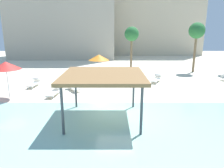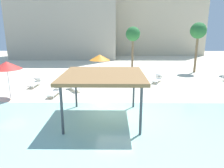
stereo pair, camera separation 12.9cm
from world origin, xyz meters
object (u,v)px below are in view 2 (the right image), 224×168
object	(u,v)px
beach_umbrella_red_1	(7,65)
lounge_chair_4	(35,83)
beach_umbrella_orange_3	(100,57)
lounge_chair_5	(74,86)
palm_tree_0	(133,35)
lounge_chair_2	(157,79)
palm_tree_3	(198,32)
shade_pavilion	(103,77)
lounge_chair_0	(55,91)

from	to	relation	value
beach_umbrella_red_1	lounge_chair_4	world-z (taller)	beach_umbrella_red_1
lounge_chair_4	beach_umbrella_orange_3	bearing A→B (deg)	108.93
lounge_chair_5	palm_tree_0	xyz separation A→B (m)	(6.02, 10.80, 4.16)
beach_umbrella_orange_3	lounge_chair_4	xyz separation A→B (m)	(-5.96, -1.64, -2.17)
lounge_chair_2	lounge_chair_5	xyz separation A→B (m)	(-7.88, -2.96, 0.00)
beach_umbrella_orange_3	palm_tree_3	distance (m)	12.75
shade_pavilion	beach_umbrella_orange_3	xyz separation A→B (m)	(-0.79, 9.02, -0.07)
shade_pavilion	lounge_chair_5	bearing A→B (deg)	115.39
beach_umbrella_red_1	lounge_chair_0	world-z (taller)	beach_umbrella_red_1
beach_umbrella_red_1	palm_tree_3	world-z (taller)	palm_tree_3
beach_umbrella_red_1	lounge_chair_5	distance (m)	5.48
beach_umbrella_red_1	palm_tree_0	distance (m)	16.86
beach_umbrella_red_1	lounge_chair_4	bearing A→B (deg)	79.40
lounge_chair_2	beach_umbrella_red_1	bearing A→B (deg)	-39.82
shade_pavilion	palm_tree_0	distance (m)	17.34
lounge_chair_5	palm_tree_3	xyz separation A→B (m)	(13.52, 8.06, 4.57)
beach_umbrella_red_1	palm_tree_3	bearing A→B (deg)	29.79
lounge_chair_4	palm_tree_0	bearing A→B (deg)	137.69
beach_umbrella_orange_3	palm_tree_0	distance (m)	9.05
beach_umbrella_orange_3	lounge_chair_2	world-z (taller)	beach_umbrella_orange_3
lounge_chair_2	palm_tree_0	bearing A→B (deg)	-139.24
lounge_chair_2	lounge_chair_4	xyz separation A→B (m)	(-11.72, -1.73, 0.00)
lounge_chair_4	palm_tree_3	bearing A→B (deg)	115.01
beach_umbrella_orange_3	palm_tree_0	world-z (taller)	palm_tree_0
beach_umbrella_orange_3	lounge_chair_2	bearing A→B (deg)	0.87
lounge_chair_4	palm_tree_0	distance (m)	14.35
beach_umbrella_orange_3	lounge_chair_5	bearing A→B (deg)	-126.43
palm_tree_3	lounge_chair_2	bearing A→B (deg)	-137.85
lounge_chair_5	palm_tree_3	distance (m)	16.39
lounge_chair_0	lounge_chair_4	bearing A→B (deg)	-131.49
shade_pavilion	lounge_chair_4	xyz separation A→B (m)	(-6.75, 7.38, -2.24)
shade_pavilion	lounge_chair_5	xyz separation A→B (m)	(-2.92, 6.15, -2.24)
shade_pavilion	lounge_chair_4	size ratio (longest dim) A/B	2.36
shade_pavilion	lounge_chair_2	distance (m)	10.61
lounge_chair_0	palm_tree_3	size ratio (longest dim) A/B	0.32
shade_pavilion	palm_tree_0	xyz separation A→B (m)	(3.10, 16.95, 1.92)
beach_umbrella_red_1	shade_pavilion	bearing A→B (deg)	-27.81
lounge_chair_0	lounge_chair_2	distance (m)	10.18
beach_umbrella_red_1	palm_tree_3	distance (m)	20.88
lounge_chair_5	beach_umbrella_orange_3	bearing A→B (deg)	111.96
lounge_chair_2	lounge_chair_0	bearing A→B (deg)	-36.40
lounge_chair_0	palm_tree_0	world-z (taller)	palm_tree_0
shade_pavilion	lounge_chair_4	world-z (taller)	shade_pavilion
beach_umbrella_red_1	beach_umbrella_orange_3	bearing A→B (deg)	37.75
lounge_chair_5	palm_tree_0	distance (m)	13.05
lounge_chair_2	palm_tree_3	bearing A→B (deg)	159.51
lounge_chair_4	lounge_chair_5	bearing A→B (deg)	75.70
lounge_chair_0	lounge_chair_5	bearing A→B (deg)	146.39
shade_pavilion	lounge_chair_5	size ratio (longest dim) A/B	2.36
palm_tree_0	lounge_chair_4	bearing A→B (deg)	-135.83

